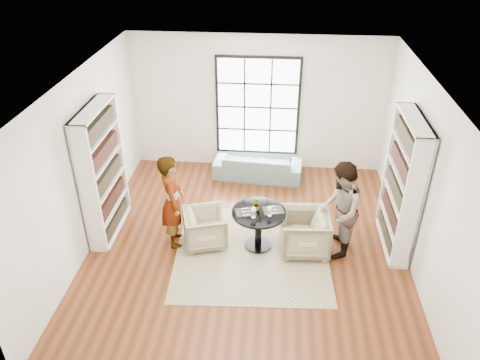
# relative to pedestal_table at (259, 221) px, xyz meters

# --- Properties ---
(ground) EXTENTS (6.00, 6.00, 0.00)m
(ground) POSITION_rel_pedestal_table_xyz_m (-0.19, -0.01, -0.54)
(ground) COLOR brown
(room_shell) EXTENTS (6.00, 6.01, 6.00)m
(room_shell) POSITION_rel_pedestal_table_xyz_m (-0.19, 0.53, 0.72)
(room_shell) COLOR silver
(room_shell) RESTS_ON ground
(rug) EXTENTS (2.75, 2.75, 0.01)m
(rug) POSITION_rel_pedestal_table_xyz_m (-0.10, -0.17, -0.53)
(rug) COLOR tan
(rug) RESTS_ON ground
(pedestal_table) EXTENTS (0.93, 0.93, 0.74)m
(pedestal_table) POSITION_rel_pedestal_table_xyz_m (0.00, 0.00, 0.00)
(pedestal_table) COLOR black
(pedestal_table) RESTS_ON ground
(sofa) EXTENTS (1.96, 0.90, 0.56)m
(sofa) POSITION_rel_pedestal_table_xyz_m (-0.14, 2.44, -0.26)
(sofa) COLOR gray
(sofa) RESTS_ON ground
(armchair_left) EXTENTS (0.90, 0.88, 0.66)m
(armchair_left) POSITION_rel_pedestal_table_xyz_m (-0.93, 0.00, -0.21)
(armchair_left) COLOR #C7BF8E
(armchair_left) RESTS_ON ground
(armchair_right) EXTENTS (0.87, 0.85, 0.75)m
(armchair_right) POSITION_rel_pedestal_table_xyz_m (0.79, -0.04, -0.16)
(armchair_right) COLOR tan
(armchair_right) RESTS_ON ground
(person_left) EXTENTS (0.56, 0.72, 1.73)m
(person_left) POSITION_rel_pedestal_table_xyz_m (-1.48, 0.00, 0.33)
(person_left) COLOR gray
(person_left) RESTS_ON ground
(person_right) EXTENTS (0.76, 0.92, 1.74)m
(person_right) POSITION_rel_pedestal_table_xyz_m (1.34, -0.04, 0.33)
(person_right) COLOR gray
(person_right) RESTS_ON ground
(placemat_left) EXTENTS (0.40, 0.34, 0.01)m
(placemat_left) POSITION_rel_pedestal_table_xyz_m (-0.22, -0.04, 0.21)
(placemat_left) COLOR black
(placemat_left) RESTS_ON pedestal_table
(placemat_right) EXTENTS (0.40, 0.34, 0.01)m
(placemat_right) POSITION_rel_pedestal_table_xyz_m (0.24, 0.06, 0.21)
(placemat_right) COLOR black
(placemat_right) RESTS_ON pedestal_table
(cutlery_left) EXTENTS (0.19, 0.25, 0.01)m
(cutlery_left) POSITION_rel_pedestal_table_xyz_m (-0.22, -0.04, 0.21)
(cutlery_left) COLOR silver
(cutlery_left) RESTS_ON placemat_left
(cutlery_right) EXTENTS (0.19, 0.25, 0.01)m
(cutlery_right) POSITION_rel_pedestal_table_xyz_m (0.24, 0.06, 0.21)
(cutlery_right) COLOR silver
(cutlery_right) RESTS_ON placemat_right
(wine_glass_left) EXTENTS (0.09, 0.09, 0.20)m
(wine_glass_left) POSITION_rel_pedestal_table_xyz_m (-0.08, -0.18, 0.35)
(wine_glass_left) COLOR silver
(wine_glass_left) RESTS_ON pedestal_table
(wine_glass_right) EXTENTS (0.08, 0.08, 0.18)m
(wine_glass_right) POSITION_rel_pedestal_table_xyz_m (0.19, -0.10, 0.34)
(wine_glass_right) COLOR silver
(wine_glass_right) RESTS_ON pedestal_table
(flower_centerpiece) EXTENTS (0.21, 0.19, 0.22)m
(flower_centerpiece) POSITION_rel_pedestal_table_xyz_m (-0.04, 0.06, 0.31)
(flower_centerpiece) COLOR gray
(flower_centerpiece) RESTS_ON pedestal_table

